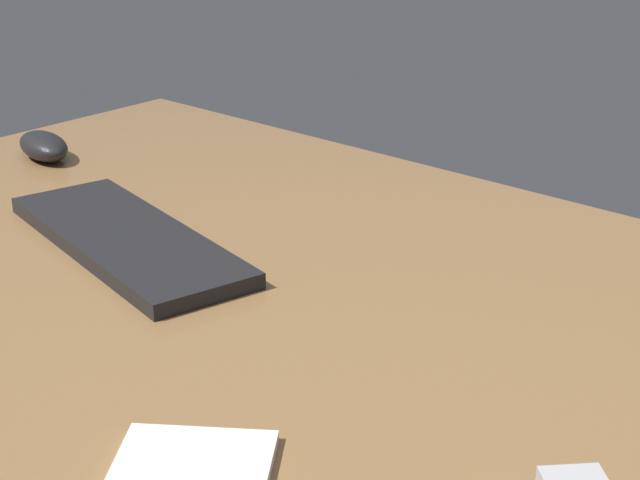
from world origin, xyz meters
The scene contains 4 objects.
desk centered at (0.00, 0.00, 1.00)cm, with size 140.00×84.00×2.00cm, color olive.
keyboard centered at (-19.29, -6.17, 2.93)cm, with size 38.44×13.24×1.85cm, color black.
computer_mouse centered at (-55.46, 7.39, 3.93)cm, with size 11.58×5.93×3.86cm, color black.
notepad centered at (19.78, -31.33, 2.45)cm, with size 12.00×9.75×0.91cm, color white.
Camera 1 is at (70.74, -74.44, 47.92)cm, focal length 57.81 mm.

